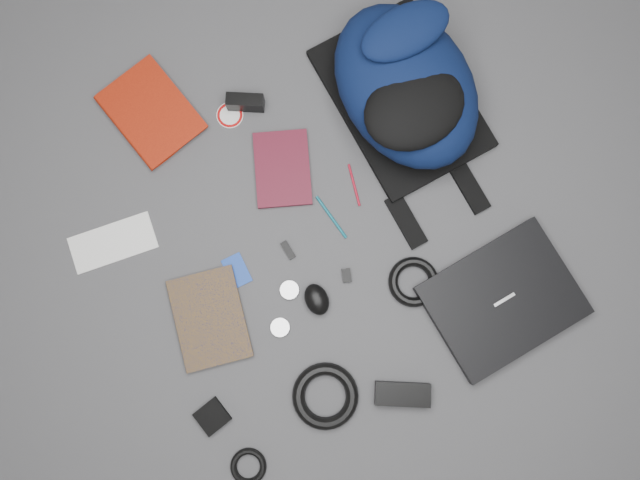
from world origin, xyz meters
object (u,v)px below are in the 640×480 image
object	(u,v)px
laptop	(502,300)
compact_camera	(245,102)
comic_book	(176,327)
dvd_case	(282,169)
backpack	(406,86)
textbook_red	(123,135)
power_brick	(403,394)
pouch	(212,416)
mouse	(317,299)

from	to	relation	value
laptop	compact_camera	bearing A→B (deg)	111.66
comic_book	dvd_case	world-z (taller)	comic_book
comic_book	dvd_case	distance (m)	0.52
backpack	compact_camera	world-z (taller)	backpack
backpack	textbook_red	distance (m)	0.80
power_brick	pouch	distance (m)	0.51
mouse	textbook_red	bearing A→B (deg)	116.84
textbook_red	pouch	size ratio (longest dim) A/B	3.60
textbook_red	laptop	bearing A→B (deg)	-62.85
laptop	compact_camera	xyz separation A→B (m)	(-0.50, 0.74, 0.01)
backpack	compact_camera	distance (m)	0.45
compact_camera	mouse	distance (m)	0.59
textbook_red	power_brick	size ratio (longest dim) A/B	1.84
comic_book	backpack	bearing A→B (deg)	31.35
pouch	compact_camera	bearing A→B (deg)	66.71
backpack	comic_book	size ratio (longest dim) A/B	2.11
power_brick	mouse	bearing A→B (deg)	134.86
backpack	power_brick	size ratio (longest dim) A/B	3.67
power_brick	dvd_case	bearing A→B (deg)	120.37
textbook_red	mouse	distance (m)	0.71
backpack	compact_camera	xyz separation A→B (m)	(-0.42, 0.12, -0.08)
compact_camera	mouse	world-z (taller)	compact_camera
laptop	dvd_case	world-z (taller)	laptop
textbook_red	power_brick	xyz separation A→B (m)	(0.52, -0.92, 0.00)
textbook_red	comic_book	size ratio (longest dim) A/B	1.06
comic_book	mouse	bearing A→B (deg)	-3.48
laptop	mouse	xyz separation A→B (m)	(-0.48, 0.16, 0.00)
backpack	textbook_red	size ratio (longest dim) A/B	1.99
laptop	textbook_red	xyz separation A→B (m)	(-0.86, 0.76, -0.00)
comic_book	pouch	size ratio (longest dim) A/B	3.40
pouch	laptop	bearing A→B (deg)	3.57
comic_book	dvd_case	xyz separation A→B (m)	(0.41, 0.33, -0.00)
dvd_case	pouch	world-z (taller)	pouch
textbook_red	mouse	size ratio (longest dim) A/B	3.06
comic_book	pouch	bearing A→B (deg)	-81.16
backpack	mouse	distance (m)	0.62
textbook_red	pouch	xyz separation A→B (m)	(0.01, -0.82, -0.01)
laptop	dvd_case	size ratio (longest dim) A/B	1.79
mouse	power_brick	size ratio (longest dim) A/B	0.60
textbook_red	mouse	xyz separation A→B (m)	(0.38, -0.61, 0.01)
dvd_case	power_brick	distance (m)	0.70
compact_camera	power_brick	size ratio (longest dim) A/B	0.70
textbook_red	compact_camera	world-z (taller)	compact_camera
laptop	mouse	world-z (taller)	mouse
dvd_case	compact_camera	world-z (taller)	compact_camera
compact_camera	pouch	world-z (taller)	compact_camera
dvd_case	compact_camera	size ratio (longest dim) A/B	2.07
mouse	compact_camera	bearing A→B (deg)	87.07
textbook_red	pouch	world-z (taller)	textbook_red
pouch	mouse	bearing A→B (deg)	30.06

